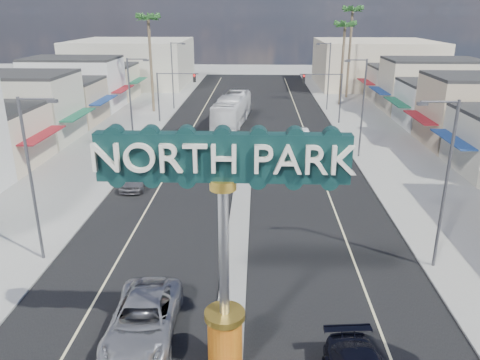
# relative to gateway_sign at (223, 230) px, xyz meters

# --- Properties ---
(ground) EXTENTS (160.00, 160.00, 0.00)m
(ground) POSITION_rel_gateway_sign_xyz_m (0.00, 28.02, -5.93)
(ground) COLOR gray
(ground) RESTS_ON ground
(road) EXTENTS (20.00, 120.00, 0.01)m
(road) POSITION_rel_gateway_sign_xyz_m (0.00, 28.02, -5.92)
(road) COLOR black
(road) RESTS_ON ground
(median_island) EXTENTS (1.30, 30.00, 0.16)m
(median_island) POSITION_rel_gateway_sign_xyz_m (0.00, 12.02, -5.85)
(median_island) COLOR gray
(median_island) RESTS_ON ground
(sidewalk_left) EXTENTS (8.00, 120.00, 0.12)m
(sidewalk_left) POSITION_rel_gateway_sign_xyz_m (-14.00, 28.02, -5.87)
(sidewalk_left) COLOR gray
(sidewalk_left) RESTS_ON ground
(sidewalk_right) EXTENTS (8.00, 120.00, 0.12)m
(sidewalk_right) POSITION_rel_gateway_sign_xyz_m (14.00, 28.02, -5.87)
(sidewalk_right) COLOR gray
(sidewalk_right) RESTS_ON ground
(storefront_row_left) EXTENTS (12.00, 42.00, 6.00)m
(storefront_row_left) POSITION_rel_gateway_sign_xyz_m (-24.00, 41.02, -2.93)
(storefront_row_left) COLOR beige
(storefront_row_left) RESTS_ON ground
(storefront_row_right) EXTENTS (12.00, 42.00, 6.00)m
(storefront_row_right) POSITION_rel_gateway_sign_xyz_m (24.00, 41.02, -2.93)
(storefront_row_right) COLOR #B7B29E
(storefront_row_right) RESTS_ON ground
(backdrop_far_left) EXTENTS (20.00, 20.00, 8.00)m
(backdrop_far_left) POSITION_rel_gateway_sign_xyz_m (-22.00, 73.02, -1.93)
(backdrop_far_left) COLOR #B7B29E
(backdrop_far_left) RESTS_ON ground
(backdrop_far_right) EXTENTS (20.00, 20.00, 8.00)m
(backdrop_far_right) POSITION_rel_gateway_sign_xyz_m (22.00, 73.02, -1.93)
(backdrop_far_right) COLOR beige
(backdrop_far_right) RESTS_ON ground
(gateway_sign) EXTENTS (8.20, 1.50, 9.15)m
(gateway_sign) POSITION_rel_gateway_sign_xyz_m (0.00, 0.00, 0.00)
(gateway_sign) COLOR #C94D0F
(gateway_sign) RESTS_ON median_island
(traffic_signal_left) EXTENTS (5.09, 0.45, 6.00)m
(traffic_signal_left) POSITION_rel_gateway_sign_xyz_m (-9.18, 42.02, -1.65)
(traffic_signal_left) COLOR #47474C
(traffic_signal_left) RESTS_ON ground
(traffic_signal_right) EXTENTS (5.09, 0.45, 6.00)m
(traffic_signal_right) POSITION_rel_gateway_sign_xyz_m (9.18, 42.02, -1.65)
(traffic_signal_right) COLOR #47474C
(traffic_signal_right) RESTS_ON ground
(streetlight_l_near) EXTENTS (2.03, 0.22, 9.00)m
(streetlight_l_near) POSITION_rel_gateway_sign_xyz_m (-10.43, 8.02, -0.86)
(streetlight_l_near) COLOR #47474C
(streetlight_l_near) RESTS_ON ground
(streetlight_l_mid) EXTENTS (2.03, 0.22, 9.00)m
(streetlight_l_mid) POSITION_rel_gateway_sign_xyz_m (-10.43, 28.02, -0.86)
(streetlight_l_mid) COLOR #47474C
(streetlight_l_mid) RESTS_ON ground
(streetlight_l_far) EXTENTS (2.03, 0.22, 9.00)m
(streetlight_l_far) POSITION_rel_gateway_sign_xyz_m (-10.43, 50.02, -0.86)
(streetlight_l_far) COLOR #47474C
(streetlight_l_far) RESTS_ON ground
(streetlight_r_near) EXTENTS (2.03, 0.22, 9.00)m
(streetlight_r_near) POSITION_rel_gateway_sign_xyz_m (10.43, 8.02, -0.86)
(streetlight_r_near) COLOR #47474C
(streetlight_r_near) RESTS_ON ground
(streetlight_r_mid) EXTENTS (2.03, 0.22, 9.00)m
(streetlight_r_mid) POSITION_rel_gateway_sign_xyz_m (10.43, 28.02, -0.86)
(streetlight_r_mid) COLOR #47474C
(streetlight_r_mid) RESTS_ON ground
(streetlight_r_far) EXTENTS (2.03, 0.22, 9.00)m
(streetlight_r_far) POSITION_rel_gateway_sign_xyz_m (10.43, 50.02, -0.86)
(streetlight_r_far) COLOR #47474C
(streetlight_r_far) RESTS_ON ground
(palm_left_far) EXTENTS (2.60, 2.60, 13.10)m
(palm_left_far) POSITION_rel_gateway_sign_xyz_m (-13.00, 48.02, 5.57)
(palm_left_far) COLOR brown
(palm_left_far) RESTS_ON ground
(palm_right_mid) EXTENTS (2.60, 2.60, 12.10)m
(palm_right_mid) POSITION_rel_gateway_sign_xyz_m (13.00, 54.02, 4.67)
(palm_right_mid) COLOR brown
(palm_right_mid) RESTS_ON ground
(palm_right_far) EXTENTS (2.60, 2.60, 14.10)m
(palm_right_far) POSITION_rel_gateway_sign_xyz_m (15.00, 60.02, 6.46)
(palm_right_far) COLOR brown
(palm_right_far) RESTS_ON ground
(suv_left) EXTENTS (2.91, 5.97, 1.64)m
(suv_left) POSITION_rel_gateway_sign_xyz_m (-3.56, 1.87, -5.11)
(suv_left) COLOR #B9B9BE
(suv_left) RESTS_ON ground
(car_parked_left) EXTENTS (1.91, 4.53, 1.53)m
(car_parked_left) POSITION_rel_gateway_sign_xyz_m (-8.26, 19.54, -5.16)
(car_parked_left) COLOR slate
(car_parked_left) RESTS_ON ground
(car_parked_right) EXTENTS (2.09, 4.89, 1.57)m
(car_parked_right) POSITION_rel_gateway_sign_xyz_m (5.50, 32.52, -5.14)
(car_parked_right) COLOR silver
(car_parked_right) RESTS_ON ground
(city_bus) EXTENTS (4.32, 12.57, 3.43)m
(city_bus) POSITION_rel_gateway_sign_xyz_m (-2.00, 41.49, -4.21)
(city_bus) COLOR white
(city_bus) RESTS_ON ground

